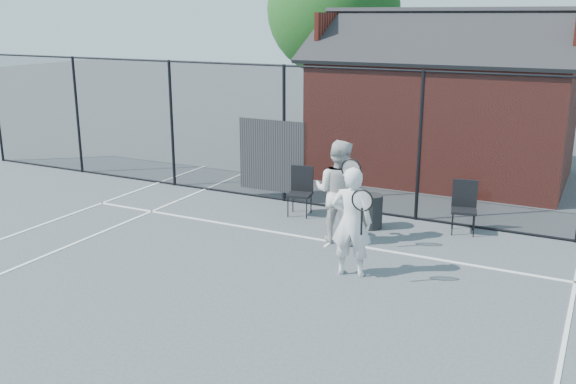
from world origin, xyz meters
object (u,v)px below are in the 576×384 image
at_px(chair_left, 300,192).
at_px(waste_bin, 371,211).
at_px(player_front, 352,222).
at_px(chair_right, 464,208).
at_px(clubhouse, 444,113).
at_px(player_back, 338,191).

height_order(chair_left, waste_bin, chair_left).
distance_m(player_front, chair_left, 3.27).
relative_size(player_front, chair_right, 1.81).
distance_m(clubhouse, chair_left, 5.22).
bearing_deg(chair_left, waste_bin, -15.38).
relative_size(player_back, waste_bin, 2.84).
bearing_deg(chair_right, player_front, -124.88).
bearing_deg(player_front, clubhouse, 92.93).
relative_size(clubhouse, chair_right, 6.69).
distance_m(clubhouse, waste_bin, 5.07).
xyz_separation_m(clubhouse, player_front, (0.37, -7.27, -0.72)).
bearing_deg(player_front, waste_bin, 102.37).
height_order(player_front, chair_left, player_front).
distance_m(clubhouse, chair_right, 4.79).
height_order(clubhouse, chair_right, clubhouse).
relative_size(chair_left, waste_bin, 1.48).
bearing_deg(player_back, chair_left, 140.09).
bearing_deg(player_front, chair_right, 68.10).
relative_size(player_front, waste_bin, 2.67).
xyz_separation_m(player_back, chair_left, (-1.30, 1.09, -0.45)).
bearing_deg(player_front, chair_left, 130.37).
height_order(player_back, waste_bin, player_back).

